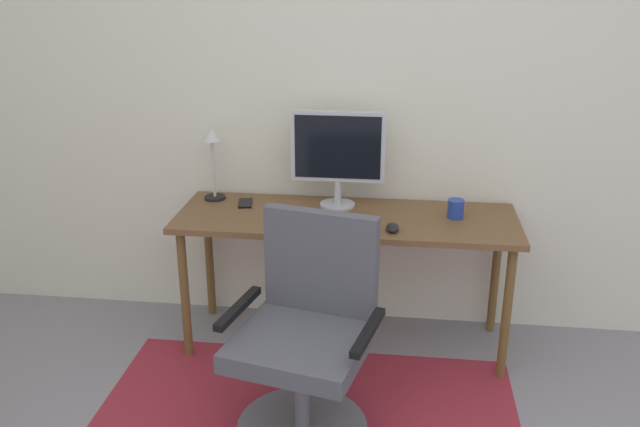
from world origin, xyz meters
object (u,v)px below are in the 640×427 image
desk (346,229)px  keyboard (323,226)px  monitor (338,151)px  office_chair (307,349)px  cell_phone (245,203)px  computer_mouse (392,228)px  desk_lamp (212,151)px  coffee_cup (456,209)px

desk → keyboard: keyboard is taller
monitor → office_chair: (-0.04, -0.86, -0.62)m
desk → cell_phone: cell_phone is taller
computer_mouse → office_chair: office_chair is taller
keyboard → monitor: bearing=83.0°
desk → desk_lamp: bearing=166.7°
coffee_cup → desk: bearing=-175.7°
computer_mouse → desk_lamp: desk_lamp is taller
desk → computer_mouse: 0.30m
coffee_cup → cell_phone: 1.07m
keyboard → desk_lamp: 0.75m
monitor → desk_lamp: 0.65m
keyboard → desk_lamp: desk_lamp is taller
coffee_cup → cell_phone: bearing=176.2°
monitor → cell_phone: (-0.48, -0.03, -0.29)m
keyboard → coffee_cup: (0.63, 0.22, 0.04)m
computer_mouse → cell_phone: bearing=159.7°
coffee_cup → computer_mouse: bearing=-144.7°
computer_mouse → cell_phone: (-0.76, 0.28, -0.01)m
keyboard → cell_phone: 0.52m
monitor → coffee_cup: 0.65m
desk → office_chair: 0.77m
monitor → cell_phone: monitor is taller
keyboard → office_chair: bearing=-90.2°
monitor → cell_phone: bearing=-176.4°
computer_mouse → coffee_cup: 0.37m
desk → cell_phone: (-0.53, 0.11, 0.08)m
desk → keyboard: 0.22m
desk → computer_mouse: size_ratio=16.13×
desk → cell_phone: 0.55m
coffee_cup → desk_lamp: desk_lamp is taller
desk_lamp → monitor: bearing=-2.4°
computer_mouse → office_chair: bearing=-121.2°
desk → coffee_cup: 0.55m
monitor → coffee_cup: bearing=-9.6°
keyboard → office_chair: size_ratio=0.46×
keyboard → office_chair: 0.63m
monitor → keyboard: 0.43m
computer_mouse → coffee_cup: (0.30, 0.21, 0.03)m
monitor → coffee_cup: (0.59, -0.10, -0.25)m
desk_lamp → office_chair: (0.61, -0.88, -0.59)m
desk_lamp → office_chair: bearing=-55.3°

